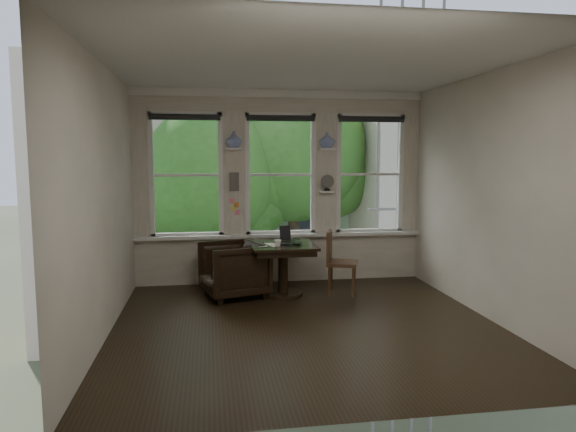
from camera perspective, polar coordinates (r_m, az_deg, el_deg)
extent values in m
plane|color=black|center=(6.18, 2.10, -12.06)|extent=(4.50, 4.50, 0.00)
plane|color=silver|center=(5.95, 2.22, 16.50)|extent=(4.50, 4.50, 0.00)
plane|color=beige|center=(8.09, -0.86, 3.20)|extent=(4.50, 0.00, 4.50)
plane|color=beige|center=(3.70, 8.76, -0.83)|extent=(4.50, 0.00, 4.50)
plane|color=beige|center=(5.88, -19.92, 1.56)|extent=(0.00, 4.50, 4.50)
plane|color=beige|center=(6.68, 21.49, 2.04)|extent=(0.00, 4.50, 4.50)
cube|color=white|center=(7.91, -6.02, 7.44)|extent=(0.26, 0.16, 0.03)
cube|color=white|center=(8.11, 4.35, 7.43)|extent=(0.26, 0.16, 0.03)
cube|color=#59544F|center=(7.95, -5.99, 3.83)|extent=(0.14, 0.06, 0.28)
imported|color=white|center=(7.92, -6.04, 8.45)|extent=(0.24, 0.24, 0.25)
imported|color=white|center=(8.12, 4.36, 8.41)|extent=(0.24, 0.24, 0.25)
imported|color=black|center=(7.34, -6.05, -5.91)|extent=(1.06, 1.04, 0.79)
cube|color=maroon|center=(7.33, -6.06, -5.48)|extent=(0.45, 0.45, 0.06)
imported|color=black|center=(7.15, 0.34, -3.19)|extent=(0.34, 0.27, 0.02)
imported|color=white|center=(7.07, -1.15, -3.03)|extent=(0.13, 0.13, 0.09)
imported|color=white|center=(7.13, 0.98, -2.90)|extent=(0.17, 0.17, 0.10)
cube|color=black|center=(7.57, -0.33, -1.90)|extent=(0.16, 0.09, 0.22)
cube|color=silver|center=(7.19, -2.31, -3.22)|extent=(0.26, 0.33, 0.00)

